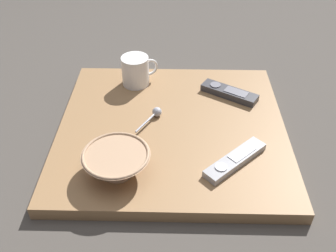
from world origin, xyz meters
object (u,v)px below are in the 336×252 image
(cereal_bowl, at_px, (117,161))
(teaspoon, at_px, (155,113))
(coffee_mug, at_px, (136,71))
(tv_remote_near, at_px, (235,160))
(tv_remote_far, at_px, (229,93))

(cereal_bowl, xyz_separation_m, teaspoon, (-0.08, -0.22, -0.02))
(coffee_mug, xyz_separation_m, tv_remote_near, (-0.28, 0.36, -0.04))
(cereal_bowl, distance_m, teaspoon, 0.24)
(tv_remote_near, distance_m, tv_remote_far, 0.30)
(cereal_bowl, bearing_deg, coffee_mug, -91.71)
(tv_remote_near, bearing_deg, tv_remote_far, -92.79)
(cereal_bowl, height_order, tv_remote_near, cereal_bowl)
(coffee_mug, xyz_separation_m, tv_remote_far, (-0.29, 0.06, -0.04))
(cereal_bowl, distance_m, coffee_mug, 0.40)
(teaspoon, distance_m, tv_remote_far, 0.25)
(tv_remote_far, bearing_deg, tv_remote_near, 87.21)
(teaspoon, height_order, tv_remote_near, teaspoon)
(coffee_mug, bearing_deg, tv_remote_far, 167.84)
(cereal_bowl, bearing_deg, tv_remote_far, -132.35)
(teaspoon, bearing_deg, tv_remote_near, 138.97)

